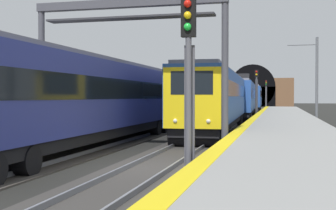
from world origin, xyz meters
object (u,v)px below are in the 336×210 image
railway_signal_mid (256,90)px  overhead_signal_gantry (128,36)px  train_adjacent_platform (155,97)px  railway_signal_far (266,92)px  railway_signal_near (189,72)px  catenary_mast_near (316,80)px  train_main_approaching (242,97)px

railway_signal_mid → overhead_signal_gantry: size_ratio=0.62×
train_adjacent_platform → railway_signal_far: (57.13, -6.08, 0.99)m
railway_signal_mid → overhead_signal_gantry: bearing=-7.3°
railway_signal_near → catenary_mast_near: catenary_mast_near is taller
catenary_mast_near → train_main_approaching: bearing=29.2°
catenary_mast_near → railway_signal_mid: bearing=26.9°
railway_signal_mid → overhead_signal_gantry: 31.03m
train_main_approaching → catenary_mast_near: catenary_mast_near is taller
railway_signal_near → railway_signal_far: bearing=-180.0°
train_main_approaching → train_adjacent_platform: bearing=-13.3°
railway_signal_far → catenary_mast_near: catenary_mast_near is taller
train_adjacent_platform → overhead_signal_gantry: overhead_signal_gantry is taller
train_main_approaching → overhead_signal_gantry: overhead_signal_gantry is taller
railway_signal_mid → railway_signal_far: bearing=-180.0°
railway_signal_near → railway_signal_mid: railway_signal_mid is taller
train_adjacent_platform → catenary_mast_near: size_ratio=5.79×
train_main_approaching → overhead_signal_gantry: size_ratio=7.37×
railway_signal_near → train_adjacent_platform: bearing=-161.8°
train_main_approaching → overhead_signal_gantry: bearing=-5.3°
train_adjacent_platform → overhead_signal_gantry: (-12.00, -2.17, 2.60)m
railway_signal_mid → train_adjacent_platform: bearing=-18.0°
railway_signal_far → overhead_signal_gantry: size_ratio=0.66×
railway_signal_far → overhead_signal_gantry: (-69.14, 3.92, 1.61)m
railway_signal_mid → overhead_signal_gantry: overhead_signal_gantry is taller
train_main_approaching → railway_signal_far: 36.26m
train_adjacent_platform → railway_signal_near: size_ratio=8.40×
railway_signal_far → catenary_mast_near: bearing=6.2°
overhead_signal_gantry → railway_signal_near: bearing=-149.0°
railway_signal_near → railway_signal_mid: bearing=-180.0°
overhead_signal_gantry → catenary_mast_near: (20.29, -9.22, -1.21)m
catenary_mast_near → railway_signal_far: bearing=6.2°
railway_signal_far → train_main_approaching: bearing=-2.8°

